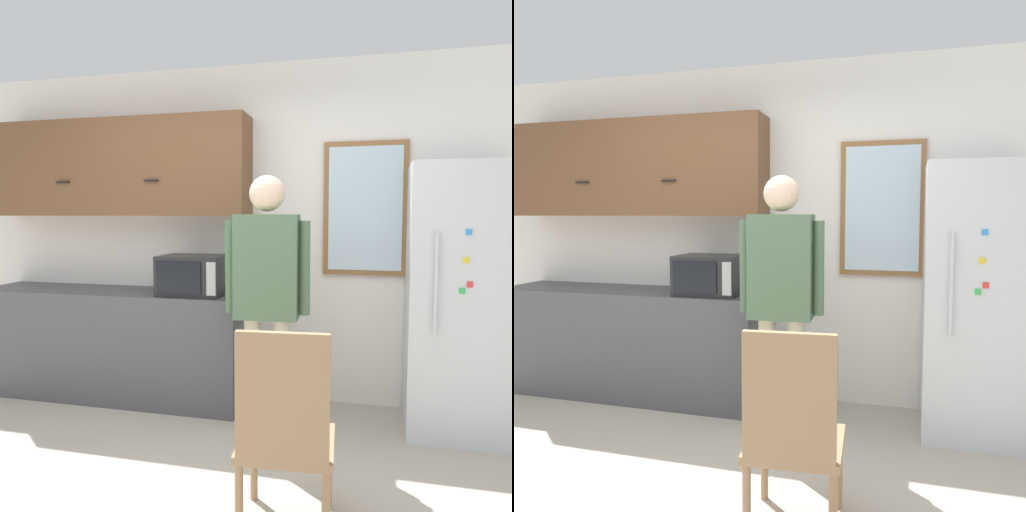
% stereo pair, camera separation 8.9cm
% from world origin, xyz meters
% --- Properties ---
extents(back_wall, '(6.00, 0.06, 2.70)m').
position_xyz_m(back_wall, '(0.00, 1.93, 1.35)').
color(back_wall, white).
rests_on(back_wall, ground_plane).
extents(counter, '(2.25, 0.57, 0.88)m').
position_xyz_m(counter, '(-1.08, 1.61, 0.44)').
color(counter, '#4C4C51').
rests_on(counter, ground_plane).
extents(upper_cabinets, '(2.25, 0.35, 0.78)m').
position_xyz_m(upper_cabinets, '(-1.08, 1.74, 1.89)').
color(upper_cabinets, brown).
extents(microwave, '(0.50, 0.39, 0.31)m').
position_xyz_m(microwave, '(-0.34, 1.56, 1.04)').
color(microwave, '#232326').
rests_on(microwave, counter).
extents(person, '(0.56, 0.24, 1.76)m').
position_xyz_m(person, '(0.34, 1.12, 1.07)').
color(person, beige).
rests_on(person, ground_plane).
extents(refrigerator, '(0.70, 0.66, 1.85)m').
position_xyz_m(refrigerator, '(1.59, 1.58, 0.92)').
color(refrigerator, silver).
rests_on(refrigerator, ground_plane).
extents(chair, '(0.48, 0.48, 1.00)m').
position_xyz_m(chair, '(0.65, 0.13, 0.53)').
color(chair, '#997551').
rests_on(chair, ground_plane).
extents(window, '(0.63, 0.05, 1.02)m').
position_xyz_m(window, '(0.94, 1.89, 1.55)').
color(window, olive).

